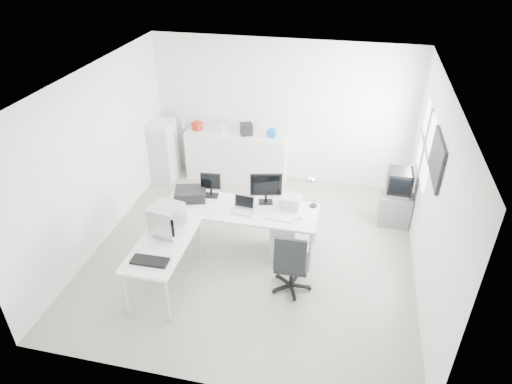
% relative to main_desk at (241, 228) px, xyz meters
% --- Properties ---
extents(floor, '(5.00, 5.00, 0.01)m').
position_rel_main_desk_xyz_m(floor, '(0.22, -0.07, -0.38)').
color(floor, '#BBB6A7').
rests_on(floor, ground).
extents(ceiling, '(5.00, 5.00, 0.01)m').
position_rel_main_desk_xyz_m(ceiling, '(0.22, -0.07, 2.42)').
color(ceiling, white).
rests_on(ceiling, back_wall).
extents(back_wall, '(5.00, 0.02, 2.80)m').
position_rel_main_desk_xyz_m(back_wall, '(0.22, 2.43, 1.02)').
color(back_wall, white).
rests_on(back_wall, floor).
extents(left_wall, '(0.02, 5.00, 2.80)m').
position_rel_main_desk_xyz_m(left_wall, '(-2.28, -0.07, 1.02)').
color(left_wall, white).
rests_on(left_wall, floor).
extents(right_wall, '(0.02, 5.00, 2.80)m').
position_rel_main_desk_xyz_m(right_wall, '(2.72, -0.07, 1.02)').
color(right_wall, white).
rests_on(right_wall, floor).
extents(window, '(0.02, 1.20, 1.10)m').
position_rel_main_desk_xyz_m(window, '(2.70, 1.13, 1.23)').
color(window, white).
rests_on(window, right_wall).
extents(wall_picture, '(0.04, 0.90, 0.60)m').
position_rel_main_desk_xyz_m(wall_picture, '(2.69, 0.03, 1.52)').
color(wall_picture, black).
rests_on(wall_picture, right_wall).
extents(main_desk, '(2.40, 0.80, 0.75)m').
position_rel_main_desk_xyz_m(main_desk, '(0.00, 0.00, 0.00)').
color(main_desk, silver).
rests_on(main_desk, floor).
extents(side_desk, '(0.70, 1.40, 0.75)m').
position_rel_main_desk_xyz_m(side_desk, '(-0.85, -1.10, 0.00)').
color(side_desk, silver).
rests_on(side_desk, floor).
extents(drawer_pedestal, '(0.40, 0.50, 0.60)m').
position_rel_main_desk_xyz_m(drawer_pedestal, '(0.70, 0.05, -0.08)').
color(drawer_pedestal, silver).
rests_on(drawer_pedestal, floor).
extents(inkjet_printer, '(0.56, 0.49, 0.17)m').
position_rel_main_desk_xyz_m(inkjet_printer, '(-0.85, 0.10, 0.46)').
color(inkjet_printer, black).
rests_on(inkjet_printer, main_desk).
extents(lcd_monitor_small, '(0.34, 0.21, 0.40)m').
position_rel_main_desk_xyz_m(lcd_monitor_small, '(-0.55, 0.25, 0.58)').
color(lcd_monitor_small, black).
rests_on(lcd_monitor_small, main_desk).
extents(lcd_monitor_large, '(0.53, 0.31, 0.51)m').
position_rel_main_desk_xyz_m(lcd_monitor_large, '(0.35, 0.25, 0.63)').
color(lcd_monitor_large, black).
rests_on(lcd_monitor_large, main_desk).
extents(laptop, '(0.33, 0.34, 0.20)m').
position_rel_main_desk_xyz_m(laptop, '(0.05, -0.10, 0.48)').
color(laptop, '#B7B7BA').
rests_on(laptop, main_desk).
extents(white_keyboard, '(0.46, 0.20, 0.02)m').
position_rel_main_desk_xyz_m(white_keyboard, '(0.65, -0.15, 0.38)').
color(white_keyboard, silver).
rests_on(white_keyboard, main_desk).
extents(white_mouse, '(0.06, 0.06, 0.06)m').
position_rel_main_desk_xyz_m(white_mouse, '(0.95, -0.10, 0.41)').
color(white_mouse, silver).
rests_on(white_mouse, main_desk).
extents(laser_printer, '(0.34, 0.30, 0.18)m').
position_rel_main_desk_xyz_m(laser_printer, '(0.75, 0.22, 0.46)').
color(laser_printer, '#B6B6B6').
rests_on(laser_printer, main_desk).
extents(desk_lamp, '(0.20, 0.20, 0.53)m').
position_rel_main_desk_xyz_m(desk_lamp, '(1.10, 0.30, 0.64)').
color(desk_lamp, silver).
rests_on(desk_lamp, main_desk).
extents(crt_monitor, '(0.51, 0.51, 0.50)m').
position_rel_main_desk_xyz_m(crt_monitor, '(-0.85, -0.85, 0.62)').
color(crt_monitor, '#B7B7BA').
rests_on(crt_monitor, side_desk).
extents(black_keyboard, '(0.50, 0.21, 0.03)m').
position_rel_main_desk_xyz_m(black_keyboard, '(-0.85, -1.50, 0.39)').
color(black_keyboard, black).
rests_on(black_keyboard, side_desk).
extents(office_chair, '(0.61, 0.61, 1.03)m').
position_rel_main_desk_xyz_m(office_chair, '(0.94, -0.78, 0.14)').
color(office_chair, '#222527').
rests_on(office_chair, floor).
extents(tv_cabinet, '(0.52, 0.43, 0.57)m').
position_rel_main_desk_xyz_m(tv_cabinet, '(2.44, 1.25, -0.09)').
color(tv_cabinet, slate).
rests_on(tv_cabinet, floor).
extents(crt_tv, '(0.50, 0.48, 0.45)m').
position_rel_main_desk_xyz_m(crt_tv, '(2.44, 1.25, 0.42)').
color(crt_tv, black).
rests_on(crt_tv, tv_cabinet).
extents(sideboard, '(2.01, 0.50, 1.00)m').
position_rel_main_desk_xyz_m(sideboard, '(-0.63, 2.17, 0.13)').
color(sideboard, silver).
rests_on(sideboard, floor).
extents(clutter_box_a, '(0.21, 0.20, 0.17)m').
position_rel_main_desk_xyz_m(clutter_box_a, '(-1.43, 2.17, 0.71)').
color(clutter_box_a, '#A42317').
rests_on(clutter_box_a, sideboard).
extents(clutter_box_b, '(0.16, 0.15, 0.13)m').
position_rel_main_desk_xyz_m(clutter_box_b, '(-0.93, 2.17, 0.69)').
color(clutter_box_b, silver).
rests_on(clutter_box_b, sideboard).
extents(clutter_box_c, '(0.29, 0.28, 0.23)m').
position_rel_main_desk_xyz_m(clutter_box_c, '(-0.43, 2.17, 0.74)').
color(clutter_box_c, black).
rests_on(clutter_box_c, sideboard).
extents(clutter_box_d, '(0.18, 0.16, 0.15)m').
position_rel_main_desk_xyz_m(clutter_box_d, '(0.07, 2.17, 0.71)').
color(clutter_box_d, blue).
rests_on(clutter_box_d, sideboard).
extents(clutter_bottle, '(0.07, 0.07, 0.22)m').
position_rel_main_desk_xyz_m(clutter_bottle, '(-1.73, 2.21, 0.74)').
color(clutter_bottle, silver).
rests_on(clutter_bottle, sideboard).
extents(filing_cabinet, '(0.44, 0.52, 1.24)m').
position_rel_main_desk_xyz_m(filing_cabinet, '(-2.06, 1.87, 0.25)').
color(filing_cabinet, silver).
rests_on(filing_cabinet, floor).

